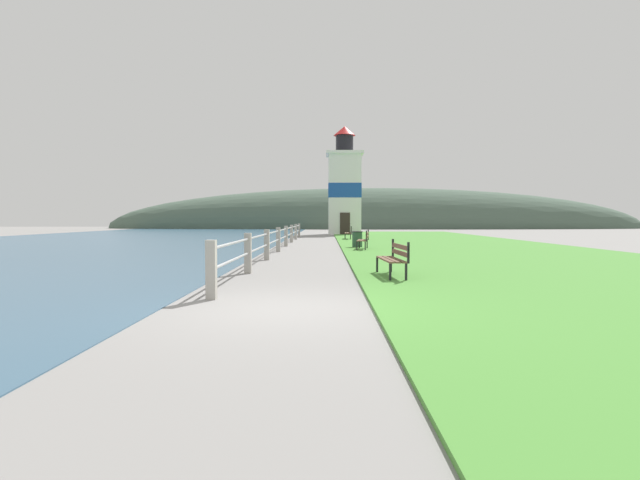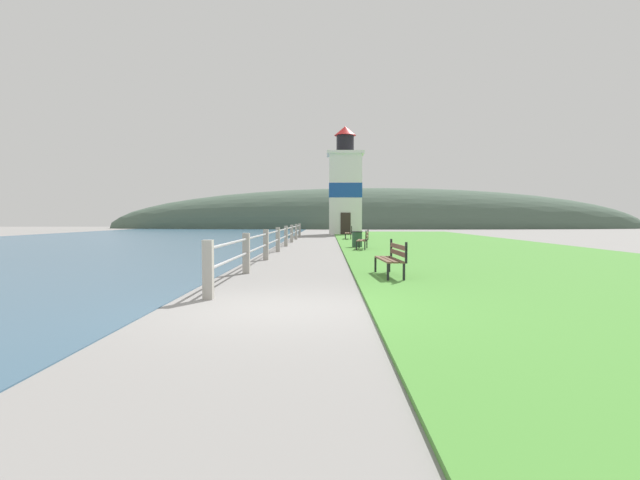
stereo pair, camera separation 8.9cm
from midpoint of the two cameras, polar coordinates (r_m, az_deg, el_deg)
The scene contains 10 objects.
ground_plane at distance 8.23m, azimuth -4.70°, elevation -7.91°, with size 160.00×160.00×0.00m, color gray.
grass_verge at distance 27.29m, azimuth 14.89°, elevation -0.65°, with size 12.00×55.04×0.06m.
water_strip at distance 30.28m, azimuth -28.50°, elevation -0.61°, with size 24.00×88.07×0.01m.
seawall_railing at distance 24.27m, azimuth -4.42°, elevation 0.46°, with size 0.18×30.37×1.09m.
park_bench_near at distance 12.46m, azimuth 8.28°, elevation -1.89°, with size 0.59×1.87×0.94m.
park_bench_midway at distance 23.15m, azimuth 4.96°, elevation 0.13°, with size 0.69×1.72×0.94m.
park_bench_far at distance 34.52m, azimuth 3.27°, elevation 0.92°, with size 0.56×1.84×0.94m.
lighthouse at distance 46.20m, azimuth 2.75°, elevation 5.95°, with size 3.36×3.36×9.92m.
trash_bin at distance 24.86m, azimuth 4.18°, elevation 0.04°, with size 0.54×0.54×0.84m.
distant_hillside at distance 75.12m, azimuth 6.17°, elevation 1.35°, with size 80.00×16.00×12.00m.
Camera 1 is at (0.71, -8.06, 1.49)m, focal length 28.00 mm.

